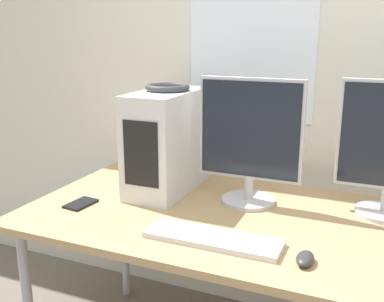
{
  "coord_description": "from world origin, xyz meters",
  "views": [
    {
      "loc": [
        0.04,
        -1.09,
        1.41
      ],
      "look_at": [
        -0.62,
        0.44,
        0.97
      ],
      "focal_mm": 42.0,
      "sensor_mm": 36.0,
      "label": 1
    }
  ],
  "objects_px": {
    "cell_phone": "(81,204)",
    "pc_tower": "(168,141)",
    "keyboard": "(213,238)",
    "headphones": "(168,87)",
    "mouse": "(305,259)",
    "monitor_main": "(250,140)"
  },
  "relations": [
    {
      "from": "headphones",
      "to": "cell_phone",
      "type": "relative_size",
      "value": 1.36
    },
    {
      "from": "monitor_main",
      "to": "keyboard",
      "type": "relative_size",
      "value": 1.1
    },
    {
      "from": "pc_tower",
      "to": "monitor_main",
      "type": "xyz_separation_m",
      "value": [
        0.37,
        -0.03,
        0.05
      ]
    },
    {
      "from": "keyboard",
      "to": "cell_phone",
      "type": "xyz_separation_m",
      "value": [
        -0.6,
        0.09,
        -0.01
      ]
    },
    {
      "from": "cell_phone",
      "to": "mouse",
      "type": "bearing_deg",
      "value": -1.88
    },
    {
      "from": "keyboard",
      "to": "mouse",
      "type": "xyz_separation_m",
      "value": [
        0.31,
        -0.03,
        0.0
      ]
    },
    {
      "from": "mouse",
      "to": "cell_phone",
      "type": "height_order",
      "value": "mouse"
    },
    {
      "from": "cell_phone",
      "to": "pc_tower",
      "type": "bearing_deg",
      "value": 59.15
    },
    {
      "from": "mouse",
      "to": "pc_tower",
      "type": "bearing_deg",
      "value": 146.71
    },
    {
      "from": "headphones",
      "to": "monitor_main",
      "type": "distance_m",
      "value": 0.42
    },
    {
      "from": "headphones",
      "to": "mouse",
      "type": "height_order",
      "value": "headphones"
    },
    {
      "from": "monitor_main",
      "to": "cell_phone",
      "type": "bearing_deg",
      "value": -154.31
    },
    {
      "from": "headphones",
      "to": "pc_tower",
      "type": "bearing_deg",
      "value": -90.0
    },
    {
      "from": "pc_tower",
      "to": "cell_phone",
      "type": "xyz_separation_m",
      "value": [
        -0.24,
        -0.32,
        -0.21
      ]
    },
    {
      "from": "pc_tower",
      "to": "monitor_main",
      "type": "bearing_deg",
      "value": -4.1
    },
    {
      "from": "pc_tower",
      "to": "mouse",
      "type": "bearing_deg",
      "value": -33.29
    },
    {
      "from": "cell_phone",
      "to": "keyboard",
      "type": "bearing_deg",
      "value": -3.13
    },
    {
      "from": "keyboard",
      "to": "mouse",
      "type": "height_order",
      "value": "mouse"
    },
    {
      "from": "monitor_main",
      "to": "mouse",
      "type": "bearing_deg",
      "value": -54.15
    },
    {
      "from": "pc_tower",
      "to": "cell_phone",
      "type": "bearing_deg",
      "value": -126.56
    },
    {
      "from": "headphones",
      "to": "mouse",
      "type": "xyz_separation_m",
      "value": [
        0.67,
        -0.44,
        -0.43
      ]
    },
    {
      "from": "monitor_main",
      "to": "cell_phone",
      "type": "relative_size",
      "value": 3.68
    }
  ]
}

